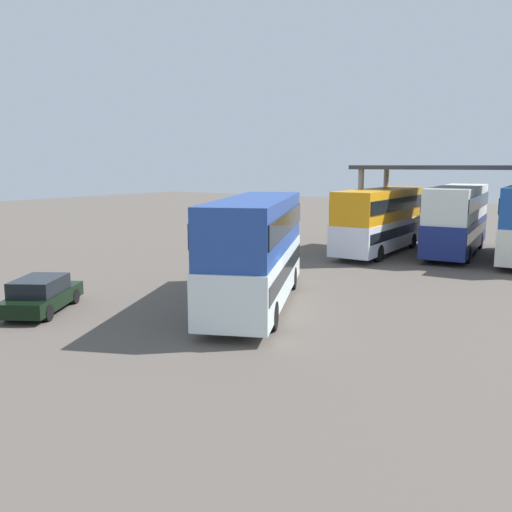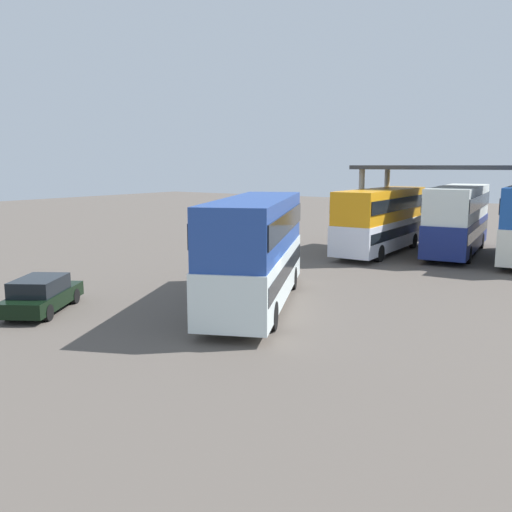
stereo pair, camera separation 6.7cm
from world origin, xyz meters
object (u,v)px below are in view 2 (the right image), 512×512
at_px(double_decker_main, 256,247).
at_px(parked_hatchback, 42,295).
at_px(double_decker_near_canopy, 381,218).
at_px(double_decker_mid_row, 458,217).

relative_size(double_decker_main, parked_hatchback, 2.38).
height_order(double_decker_main, parked_hatchback, double_decker_main).
relative_size(double_decker_near_canopy, double_decker_mid_row, 0.96).
height_order(double_decker_near_canopy, double_decker_mid_row, double_decker_mid_row).
distance_m(double_decker_main, double_decker_mid_row, 17.94).
bearing_deg(double_decker_main, double_decker_mid_row, -34.58).
distance_m(double_decker_main, parked_hatchback, 8.38).
bearing_deg(double_decker_main, double_decker_near_canopy, -20.99).
xyz_separation_m(double_decker_main, parked_hatchback, (-6.12, -5.47, -1.67)).
bearing_deg(double_decker_near_canopy, double_decker_mid_row, -61.40).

